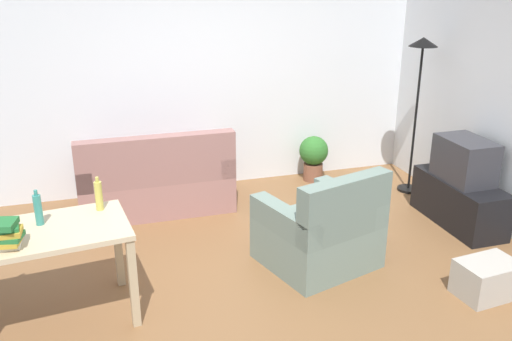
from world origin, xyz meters
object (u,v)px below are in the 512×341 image
Objects in this scene: tv_stand at (459,202)px; book_stack at (3,235)px; armchair at (321,232)px; bottle_tall at (38,209)px; torchiere_lamp at (420,73)px; storage_box at (487,279)px; tv at (465,160)px; bottle_squat at (99,195)px; potted_plant at (314,155)px; couch at (156,183)px; desk at (44,244)px.

book_stack is at bearing 100.50° from tv_stand.
bottle_tall is (-2.29, -0.08, 0.56)m from armchair.
tv_stand is 1.00× the size of armchair.
torchiere_lamp reaches higher than tv_stand.
tv_stand is 2.29× the size of storage_box.
torchiere_lamp is 4.58m from book_stack.
torchiere_lamp is 4.28m from bottle_tall.
bottle_squat is at bearing 95.04° from tv.
torchiere_lamp reaches higher than bottle_squat.
storage_box is (0.36, -2.83, -0.18)m from potted_plant.
couch is at bearing 66.63° from tv_stand.
couch is at bearing -69.54° from armchair.
desk is (-1.02, -1.85, 0.34)m from couch.
storage_box is 3.70m from book_stack.
couch is at bearing 173.48° from torchiere_lamp.
bottle_tall reaches higher than potted_plant.
desk is 4.68× the size of bottle_squat.
storage_box is at bearing -17.21° from bottle_squat.
potted_plant is 2.12× the size of book_stack.
couch is 0.90× the size of torchiere_lamp.
bottle_squat reaches higher than couch.
bottle_tall is at bearing -145.88° from potted_plant.
tv_stand is at bearing 63.57° from storage_box.
tv_stand is 4.33m from book_stack.
tv_stand is 0.87× the size of desk.
couch and tv have the same top height.
tv is (2.97, -1.28, 0.39)m from couch.
bottle_squat is at bearing 162.79° from storage_box.
tv is (0.00, 0.00, 0.46)m from tv_stand.
potted_plant is 3.70m from bottle_tall.
tv is 1.18m from torchiere_lamp.
torchiere_lamp is (2.97, -0.34, 1.10)m from couch.
bottle_tall is (-3.39, 0.77, 0.73)m from storage_box.
torchiere_lamp is 3.18× the size of potted_plant.
bottle_squat is at bearing 24.80° from desk.
torchiere_lamp reaches higher than desk.
storage_box is at bearing -12.85° from bottle_tall.
couch is at bearing 133.12° from storage_box.
desk is 3.48m from storage_box.
potted_plant is 3.27m from bottle_squat.
bottle_squat is (-3.58, -0.32, 0.18)m from tv.
tv reaches higher than desk.
couch is 6.03× the size of bottle_squat.
couch is 3.26m from tv.
tv_stand is at bearing 6.54° from bottle_tall.
armchair is (-1.72, -0.38, 0.08)m from tv_stand.
torchiere_lamp is 3.77× the size of storage_box.
potted_plant is at bearing -171.10° from couch.
tv is at bearing -89.78° from torchiere_lamp.
tv_stand is 0.61× the size of torchiere_lamp.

